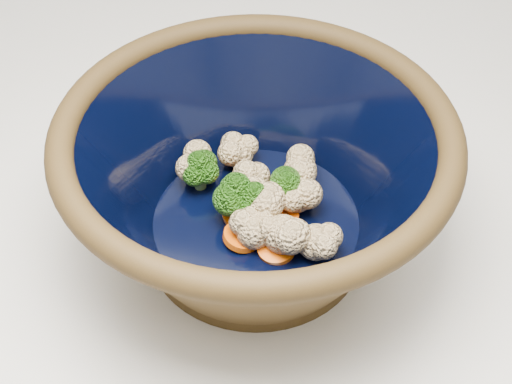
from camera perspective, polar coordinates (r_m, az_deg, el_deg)
name	(u,v)px	position (r m, az deg, el deg)	size (l,w,h in m)	color
mixing_bowl	(256,180)	(0.58, 0.00, 0.93)	(0.39, 0.39, 0.14)	black
vegetable_pile	(258,196)	(0.60, 0.13, -0.36)	(0.15, 0.12, 0.05)	#608442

